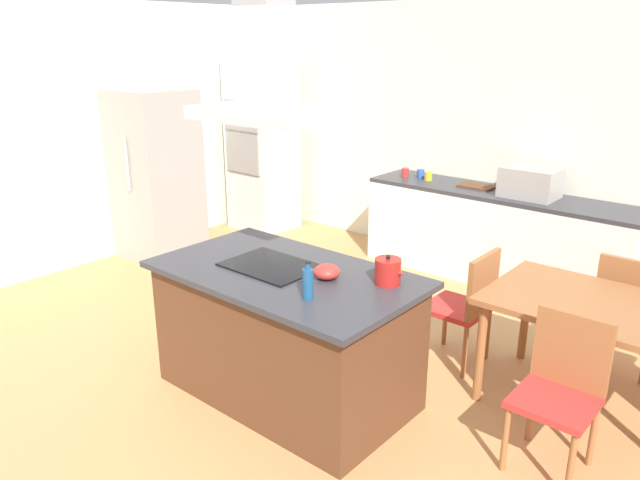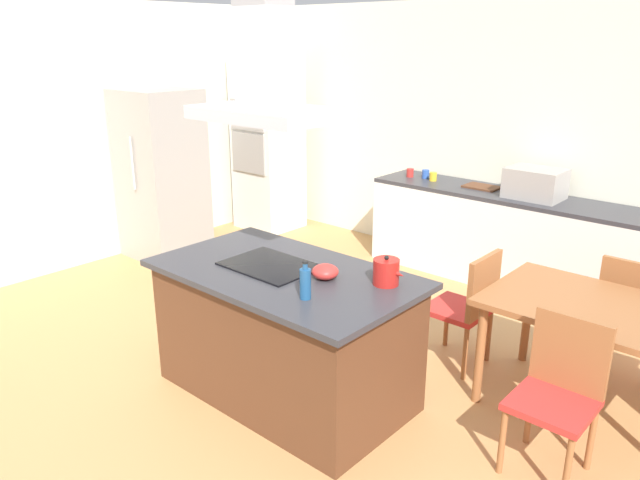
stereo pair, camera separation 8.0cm
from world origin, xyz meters
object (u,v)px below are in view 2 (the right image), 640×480
wall_oven_stack (268,141)px  refrigerator (162,175)px  cooktop (270,265)px  range_hood (265,78)px  coffee_mug_red (410,173)px  cutting_board (482,187)px  chair_facing_back_wall (632,309)px  olive_oil_bottle (305,283)px  tea_kettle (386,272)px  coffee_mug_yellow (433,177)px  chair_at_left_end (469,303)px  countertop_microwave (535,183)px  mixing_bowl (325,272)px  dining_table (604,320)px  chair_facing_island (560,386)px  coffee_mug_blue (426,174)px

wall_oven_stack → refrigerator: 1.53m
cooktop → range_hood: 1.20m
wall_oven_stack → range_hood: size_ratio=2.44×
coffee_mug_red → cutting_board: (0.82, 0.05, -0.04)m
cooktop → refrigerator: (-2.85, 1.13, 0.00)m
chair_facing_back_wall → olive_oil_bottle: bearing=-121.5°
tea_kettle → coffee_mug_yellow: tea_kettle is taller
tea_kettle → chair_at_left_end: bearing=82.8°
cutting_board → refrigerator: bearing=-147.8°
countertop_microwave → wall_oven_stack: bearing=-176.0°
cooktop → coffee_mug_yellow: 2.92m
coffee_mug_red → range_hood: (0.81, -2.88, 1.16)m
olive_oil_bottle → wall_oven_stack: (-3.30, 2.87, 0.10)m
refrigerator → mixing_bowl: bearing=-17.8°
tea_kettle → coffee_mug_red: 3.05m
coffee_mug_yellow → mixing_bowl: bearing=-71.5°
coffee_mug_red → range_hood: range_hood is taller
dining_table → mixing_bowl: bearing=-141.9°
coffee_mug_red → cooktop: bearing=-74.2°
chair_facing_island → chair_facing_back_wall: size_ratio=1.00×
coffee_mug_red → range_hood: 3.21m
chair_facing_island → countertop_microwave: bearing=116.9°
cooktop → wall_oven_stack: bearing=136.3°
countertop_microwave → chair_at_left_end: (0.30, -1.74, -0.53)m
olive_oil_bottle → coffee_mug_blue: (-1.18, 3.16, -0.05)m
coffee_mug_red → wall_oven_stack: (-1.96, -0.23, 0.16)m
dining_table → countertop_microwave: bearing=125.0°
countertop_microwave → coffee_mug_blue: size_ratio=5.56×
tea_kettle → cutting_board: (-0.74, 2.68, -0.07)m
cutting_board → refrigerator: size_ratio=0.19×
coffee_mug_red → chair_facing_back_wall: 2.83m
cooktop → refrigerator: 3.07m
coffee_mug_yellow → tea_kettle: bearing=-64.1°
cutting_board → dining_table: cutting_board is taller
cutting_board → chair_facing_island: size_ratio=0.38×
cooktop → chair_facing_island: 1.88m
wall_oven_stack → chair_facing_island: bearing=-25.5°
range_hood → refrigerator: bearing=158.4°
tea_kettle → chair_facing_back_wall: tea_kettle is taller
coffee_mug_yellow → chair_facing_back_wall: bearing=-24.8°
countertop_microwave → range_hood: size_ratio=0.56×
chair_facing_back_wall → coffee_mug_yellow: bearing=155.2°
countertop_microwave → chair_facing_island: (1.22, -2.40, -0.53)m
tea_kettle → chair_facing_island: tea_kettle is taller
mixing_bowl → dining_table: size_ratio=0.12×
coffee_mug_blue → chair_facing_island: (2.43, -2.45, -0.44)m
mixing_bowl → chair_at_left_end: mixing_bowl is taller
olive_oil_bottle → chair_at_left_end: olive_oil_bottle is taller
coffee_mug_blue → dining_table: size_ratio=0.06×
tea_kettle → coffee_mug_red: tea_kettle is taller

